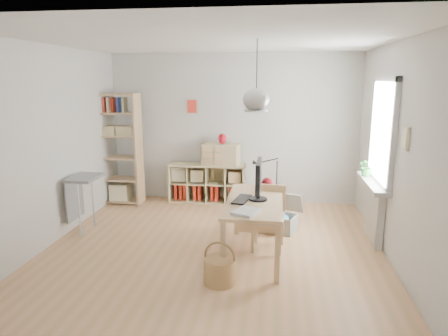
# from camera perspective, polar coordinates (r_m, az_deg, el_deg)

# --- Properties ---
(ground) EXTENTS (4.50, 4.50, 0.00)m
(ground) POSITION_cam_1_polar(r_m,az_deg,el_deg) (5.52, -1.48, -11.35)
(ground) COLOR tan
(ground) RESTS_ON ground
(room_shell) EXTENTS (4.50, 4.50, 4.50)m
(room_shell) POSITION_cam_1_polar(r_m,az_deg,el_deg) (4.84, 4.63, 9.72)
(room_shell) COLOR silver
(room_shell) RESTS_ON ground
(window_unit) EXTENTS (0.07, 1.16, 1.46)m
(window_unit) POSITION_cam_1_polar(r_m,az_deg,el_deg) (5.80, 21.82, 4.85)
(window_unit) COLOR white
(window_unit) RESTS_ON ground
(radiator) EXTENTS (0.10, 0.80, 0.80)m
(radiator) POSITION_cam_1_polar(r_m,az_deg,el_deg) (6.03, 20.60, -6.00)
(radiator) COLOR silver
(radiator) RESTS_ON ground
(windowsill) EXTENTS (0.22, 1.20, 0.06)m
(windowsill) POSITION_cam_1_polar(r_m,az_deg,el_deg) (5.90, 20.45, -2.04)
(windowsill) COLOR silver
(windowsill) RESTS_ON radiator
(desk) EXTENTS (0.70, 1.50, 0.75)m
(desk) POSITION_cam_1_polar(r_m,az_deg,el_deg) (5.09, 4.36, -5.57)
(desk) COLOR tan
(desk) RESTS_ON ground
(cube_shelf) EXTENTS (1.40, 0.38, 0.72)m
(cube_shelf) POSITION_cam_1_polar(r_m,az_deg,el_deg) (7.44, -2.52, -2.56)
(cube_shelf) COLOR #CDBA87
(cube_shelf) RESTS_ON ground
(tall_bookshelf) EXTENTS (0.80, 0.38, 2.00)m
(tall_bookshelf) POSITION_cam_1_polar(r_m,az_deg,el_deg) (7.45, -14.92, 3.27)
(tall_bookshelf) COLOR tan
(tall_bookshelf) RESTS_ON ground
(side_table) EXTENTS (0.40, 0.55, 0.85)m
(side_table) POSITION_cam_1_polar(r_m,az_deg,el_deg) (6.25, -19.78, -2.74)
(side_table) COLOR gray
(side_table) RESTS_ON ground
(chair) EXTENTS (0.45, 0.45, 0.85)m
(chair) POSITION_cam_1_polar(r_m,az_deg,el_deg) (5.41, 6.43, -6.44)
(chair) COLOR gray
(chair) RESTS_ON ground
(wicker_basket) EXTENTS (0.36, 0.36, 0.50)m
(wicker_basket) POSITION_cam_1_polar(r_m,az_deg,el_deg) (4.59, -0.62, -14.33)
(wicker_basket) COLOR #AD8B4E
(wicker_basket) RESTS_ON ground
(storage_chest) EXTENTS (0.68, 0.72, 0.53)m
(storage_chest) POSITION_cam_1_polar(r_m,az_deg,el_deg) (6.14, 8.06, -7.19)
(storage_chest) COLOR silver
(storage_chest) RESTS_ON ground
(monitor) EXTENTS (0.23, 0.58, 0.50)m
(monitor) POSITION_cam_1_polar(r_m,az_deg,el_deg) (5.00, 4.96, -1.45)
(monitor) COLOR black
(monitor) RESTS_ON desk
(keyboard) EXTENTS (0.23, 0.44, 0.02)m
(keyboard) POSITION_cam_1_polar(r_m,az_deg,el_deg) (5.04, 2.56, -4.49)
(keyboard) COLOR black
(keyboard) RESTS_ON desk
(task_lamp) EXTENTS (0.37, 0.14, 0.40)m
(task_lamp) POSITION_cam_1_polar(r_m,az_deg,el_deg) (5.59, 5.70, -0.07)
(task_lamp) COLOR black
(task_lamp) RESTS_ON desk
(yarn_ball) EXTENTS (0.16, 0.16, 0.16)m
(yarn_ball) POSITION_cam_1_polar(r_m,az_deg,el_deg) (5.56, 6.19, -2.18)
(yarn_ball) COLOR #46090C
(yarn_ball) RESTS_ON desk
(paper_tray) EXTENTS (0.35, 0.38, 0.03)m
(paper_tray) POSITION_cam_1_polar(r_m,az_deg,el_deg) (4.57, 3.20, -6.25)
(paper_tray) COLOR silver
(paper_tray) RESTS_ON desk
(drawer_chest) EXTENTS (0.71, 0.40, 0.38)m
(drawer_chest) POSITION_cam_1_polar(r_m,az_deg,el_deg) (7.22, -0.48, 1.98)
(drawer_chest) COLOR #CDBA87
(drawer_chest) RESTS_ON cube_shelf
(red_vase) EXTENTS (0.16, 0.16, 0.19)m
(red_vase) POSITION_cam_1_polar(r_m,az_deg,el_deg) (7.16, -0.25, 4.20)
(red_vase) COLOR maroon
(red_vase) RESTS_ON drawer_chest
(potted_plant) EXTENTS (0.30, 0.28, 0.29)m
(potted_plant) POSITION_cam_1_polar(r_m,az_deg,el_deg) (6.14, 19.81, 0.21)
(potted_plant) COLOR #246026
(potted_plant) RESTS_ON windowsill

